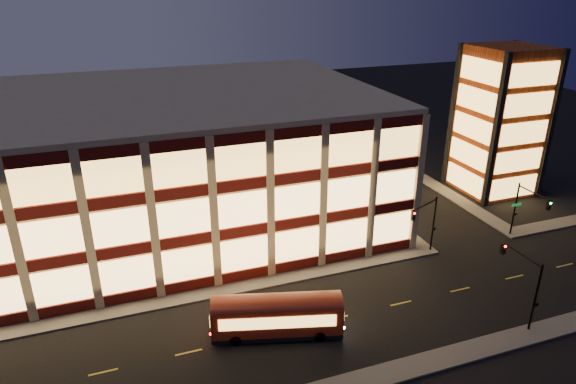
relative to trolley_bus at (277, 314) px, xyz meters
name	(u,v)px	position (x,y,z in m)	size (l,w,h in m)	color
ground	(200,302)	(-4.84, 6.18, -1.87)	(200.00, 200.00, 0.00)	black
sidewalk_office_south	(163,302)	(-7.84, 7.18, -1.79)	(54.00, 2.00, 0.15)	#514F4C
sidewalk_office_east	(353,191)	(18.16, 23.18, -1.79)	(2.00, 30.00, 0.15)	#514F4C
sidewalk_tower_south	(556,224)	(35.16, 7.18, -1.79)	(14.00, 2.00, 0.15)	#514F4C
sidewalk_tower_west	(427,180)	(29.16, 23.18, -1.79)	(2.00, 30.00, 0.15)	#514F4C
office_building	(138,162)	(-7.75, 23.10, 5.38)	(50.45, 30.45, 14.50)	tan
stair_tower	(500,121)	(35.11, 18.14, 7.12)	(8.60, 8.60, 18.00)	#8C3814
traffic_signal_far	(427,218)	(17.37, 6.42, 2.25)	(3.79, 1.87, 6.00)	black
traffic_signal_right	(527,205)	(28.66, 5.56, 2.24)	(1.20, 4.37, 6.00)	black
traffic_signal_near	(524,276)	(18.66, -4.85, 2.26)	(0.32, 4.45, 6.00)	black
trolley_bus	(277,314)	(0.00, 0.00, 0.00)	(10.24, 5.07, 3.37)	maroon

